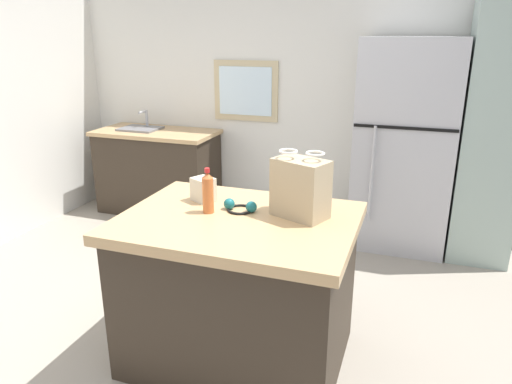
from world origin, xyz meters
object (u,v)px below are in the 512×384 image
refrigerator (404,146)px  shopping_bag (301,188)px  kitchen_island (239,289)px  ear_defenders (240,207)px  small_box (203,189)px  bottle (208,193)px  tall_cabinet (492,132)px

refrigerator → shopping_bag: refrigerator is taller
kitchen_island → ear_defenders: (-0.02, 0.10, 0.46)m
small_box → bottle: 0.20m
refrigerator → bottle: (-0.96, -1.98, 0.10)m
shopping_bag → ear_defenders: bearing=-175.5°
kitchen_island → shopping_bag: 0.69m
refrigerator → small_box: refrigerator is taller
bottle → ear_defenders: 0.20m
tall_cabinet → shopping_bag: (-1.13, -1.87, -0.03)m
small_box → shopping_bag: bearing=-5.3°
refrigerator → shopping_bag: (-0.46, -1.87, 0.14)m
refrigerator → small_box: bearing=-120.4°
small_box → tall_cabinet: bearing=46.3°
bottle → tall_cabinet: bearing=50.6°
small_box → ear_defenders: 0.28m
kitchen_island → tall_cabinet: bearing=54.1°
refrigerator → ear_defenders: refrigerator is taller
ear_defenders → tall_cabinet: bearing=52.3°
kitchen_island → small_box: (-0.29, 0.18, 0.51)m
shopping_bag → tall_cabinet: bearing=58.9°
tall_cabinet → small_box: size_ratio=15.21×
tall_cabinet → bottle: (-1.63, -1.98, -0.07)m
shopping_bag → bottle: 0.51m
refrigerator → shopping_bag: 1.93m
kitchen_island → ear_defenders: ear_defenders is taller
kitchen_island → small_box: bearing=148.0°
refrigerator → small_box: (-1.06, -1.81, 0.05)m
shopping_bag → refrigerator: bearing=76.2°
refrigerator → bottle: size_ratio=7.08×
tall_cabinet → bottle: tall_cabinet is taller
tall_cabinet → bottle: size_ratio=8.40×
kitchen_island → tall_cabinet: tall_cabinet is taller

